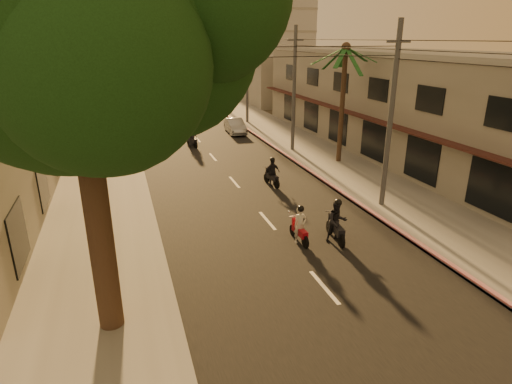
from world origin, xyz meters
TOP-DOWN VIEW (x-y plane):
  - ground at (0.00, 0.00)m, footprint 160.00×160.00m
  - road at (0.00, 20.00)m, footprint 10.00×140.00m
  - sidewalk_right at (7.50, 20.00)m, footprint 5.00×140.00m
  - sidewalk_left at (-7.50, 20.00)m, footprint 5.00×140.00m
  - curb_stripe at (5.10, 15.00)m, footprint 0.20×60.00m
  - shophouse_row at (13.95, 18.00)m, footprint 8.80×34.20m
  - broadleaf_tree at (-6.61, 2.14)m, footprint 9.60×8.70m
  - palm_tree at (8.00, 16.00)m, footprint 5.00×5.00m
  - utility_poles at (6.20, 20.00)m, footprint 1.20×48.26m
  - filler_right at (14.00, 45.00)m, footprint 8.00×14.00m
  - filler_left_near at (-14.00, 34.00)m, footprint 8.00×14.00m
  - filler_left_far at (-14.00, 52.00)m, footprint 8.00×14.00m
  - scooter_red at (0.56, 5.49)m, footprint 0.65×1.71m
  - scooter_mid_a at (2.07, 5.12)m, footprint 1.03×1.95m
  - scooter_mid_b at (1.95, 12.77)m, footprint 1.08×1.74m
  - scooter_far_a at (-0.87, 23.51)m, footprint 1.09×1.75m
  - parked_car at (3.70, 27.48)m, footprint 1.72×4.10m

SIDE VIEW (x-z plane):
  - ground at x=0.00m, z-range 0.00..0.00m
  - road at x=0.00m, z-range 0.00..0.02m
  - sidewalk_right at x=7.50m, z-range 0.00..0.12m
  - sidewalk_left at x=-7.50m, z-range 0.00..0.12m
  - curb_stripe at x=5.10m, z-range 0.00..0.20m
  - parked_car at x=3.70m, z-range 0.00..1.31m
  - scooter_red at x=0.56m, z-range -0.10..1.57m
  - scooter_mid_b at x=1.95m, z-range -0.08..1.64m
  - scooter_far_a at x=-0.87m, z-range -0.08..1.68m
  - scooter_mid_a at x=2.07m, z-range -0.09..1.83m
  - filler_left_near at x=-14.00m, z-range 0.00..4.40m
  - filler_right at x=14.00m, z-range 0.00..6.00m
  - filler_left_far at x=-14.00m, z-range 0.00..7.00m
  - shophouse_row at x=13.95m, z-range 0.00..7.30m
  - utility_poles at x=6.20m, z-range 2.04..11.04m
  - palm_tree at x=8.00m, z-range 3.05..11.25m
  - broadleaf_tree at x=-6.61m, z-range 2.43..14.53m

